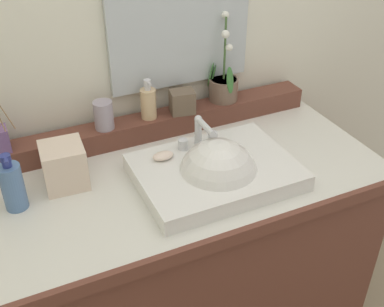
{
  "coord_description": "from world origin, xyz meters",
  "views": [
    {
      "loc": [
        -0.5,
        -1.18,
        1.79
      ],
      "look_at": [
        0.04,
        -0.02,
        0.95
      ],
      "focal_mm": 44.92,
      "sensor_mm": 36.0,
      "label": 1
    }
  ],
  "objects_px": {
    "potted_plant": "(223,85)",
    "tumbler_cup": "(104,115)",
    "sink_basin": "(217,175)",
    "soap_bar": "(163,156)",
    "soap_dispenser": "(149,102)",
    "lotion_bottle": "(12,186)",
    "trinket_box": "(182,102)",
    "tissue_box": "(64,165)"
  },
  "relations": [
    {
      "from": "lotion_bottle",
      "to": "tissue_box",
      "type": "height_order",
      "value": "lotion_bottle"
    },
    {
      "from": "potted_plant",
      "to": "tumbler_cup",
      "type": "height_order",
      "value": "potted_plant"
    },
    {
      "from": "sink_basin",
      "to": "soap_bar",
      "type": "distance_m",
      "value": 0.18
    },
    {
      "from": "soap_bar",
      "to": "trinket_box",
      "type": "xyz_separation_m",
      "value": [
        0.17,
        0.23,
        0.05
      ]
    },
    {
      "from": "soap_dispenser",
      "to": "lotion_bottle",
      "type": "xyz_separation_m",
      "value": [
        -0.5,
        -0.22,
        -0.06
      ]
    },
    {
      "from": "soap_bar",
      "to": "tissue_box",
      "type": "height_order",
      "value": "tissue_box"
    },
    {
      "from": "soap_dispenser",
      "to": "sink_basin",
      "type": "bearing_deg",
      "value": -75.21
    },
    {
      "from": "trinket_box",
      "to": "tissue_box",
      "type": "height_order",
      "value": "trinket_box"
    },
    {
      "from": "sink_basin",
      "to": "soap_bar",
      "type": "xyz_separation_m",
      "value": [
        -0.14,
        0.11,
        0.05
      ]
    },
    {
      "from": "trinket_box",
      "to": "lotion_bottle",
      "type": "distance_m",
      "value": 0.66
    },
    {
      "from": "tumbler_cup",
      "to": "lotion_bottle",
      "type": "xyz_separation_m",
      "value": [
        -0.34,
        -0.21,
        -0.05
      ]
    },
    {
      "from": "sink_basin",
      "to": "lotion_bottle",
      "type": "height_order",
      "value": "lotion_bottle"
    },
    {
      "from": "soap_dispenser",
      "to": "tissue_box",
      "type": "relative_size",
      "value": 1.05
    },
    {
      "from": "lotion_bottle",
      "to": "tissue_box",
      "type": "bearing_deg",
      "value": 18.26
    },
    {
      "from": "sink_basin",
      "to": "lotion_bottle",
      "type": "distance_m",
      "value": 0.61
    },
    {
      "from": "potted_plant",
      "to": "soap_dispenser",
      "type": "xyz_separation_m",
      "value": [
        -0.31,
        -0.02,
        -0.0
      ]
    },
    {
      "from": "soap_dispenser",
      "to": "potted_plant",
      "type": "bearing_deg",
      "value": 2.82
    },
    {
      "from": "sink_basin",
      "to": "potted_plant",
      "type": "relative_size",
      "value": 1.49
    },
    {
      "from": "trinket_box",
      "to": "tissue_box",
      "type": "xyz_separation_m",
      "value": [
        -0.47,
        -0.15,
        -0.05
      ]
    },
    {
      "from": "trinket_box",
      "to": "lotion_bottle",
      "type": "xyz_separation_m",
      "value": [
        -0.63,
        -0.2,
        -0.04
      ]
    },
    {
      "from": "sink_basin",
      "to": "potted_plant",
      "type": "distance_m",
      "value": 0.44
    },
    {
      "from": "tumbler_cup",
      "to": "tissue_box",
      "type": "relative_size",
      "value": 0.72
    },
    {
      "from": "trinket_box",
      "to": "soap_bar",
      "type": "bearing_deg",
      "value": -116.72
    },
    {
      "from": "tumbler_cup",
      "to": "sink_basin",
      "type": "bearing_deg",
      "value": -52.94
    },
    {
      "from": "tissue_box",
      "to": "soap_dispenser",
      "type": "bearing_deg",
      "value": 25.51
    },
    {
      "from": "soap_bar",
      "to": "tumbler_cup",
      "type": "distance_m",
      "value": 0.27
    },
    {
      "from": "soap_dispenser",
      "to": "lotion_bottle",
      "type": "height_order",
      "value": "soap_dispenser"
    },
    {
      "from": "sink_basin",
      "to": "soap_bar",
      "type": "height_order",
      "value": "sink_basin"
    },
    {
      "from": "sink_basin",
      "to": "tissue_box",
      "type": "bearing_deg",
      "value": 156.89
    },
    {
      "from": "potted_plant",
      "to": "trinket_box",
      "type": "height_order",
      "value": "potted_plant"
    },
    {
      "from": "trinket_box",
      "to": "tissue_box",
      "type": "relative_size",
      "value": 0.62
    },
    {
      "from": "soap_bar",
      "to": "lotion_bottle",
      "type": "relative_size",
      "value": 0.38
    },
    {
      "from": "lotion_bottle",
      "to": "soap_dispenser",
      "type": "bearing_deg",
      "value": 23.3
    },
    {
      "from": "tissue_box",
      "to": "trinket_box",
      "type": "bearing_deg",
      "value": 17.9
    },
    {
      "from": "trinket_box",
      "to": "tissue_box",
      "type": "distance_m",
      "value": 0.49
    },
    {
      "from": "tumbler_cup",
      "to": "trinket_box",
      "type": "relative_size",
      "value": 1.17
    },
    {
      "from": "soap_bar",
      "to": "trinket_box",
      "type": "distance_m",
      "value": 0.29
    },
    {
      "from": "tumbler_cup",
      "to": "tissue_box",
      "type": "xyz_separation_m",
      "value": [
        -0.18,
        -0.16,
        -0.06
      ]
    },
    {
      "from": "soap_dispenser",
      "to": "tumbler_cup",
      "type": "bearing_deg",
      "value": -177.62
    },
    {
      "from": "soap_bar",
      "to": "potted_plant",
      "type": "height_order",
      "value": "potted_plant"
    },
    {
      "from": "soap_dispenser",
      "to": "trinket_box",
      "type": "xyz_separation_m",
      "value": [
        0.12,
        -0.01,
        -0.02
      ]
    },
    {
      "from": "potted_plant",
      "to": "tumbler_cup",
      "type": "bearing_deg",
      "value": -177.34
    }
  ]
}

